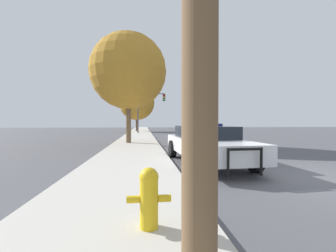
{
  "coord_description": "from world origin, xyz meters",
  "views": [
    {
      "loc": [
        -4.61,
        -5.63,
        1.52
      ],
      "look_at": [
        -2.03,
        17.72,
        1.08
      ],
      "focal_mm": 24.0,
      "sensor_mm": 36.0,
      "label": 1
    }
  ],
  "objects": [
    {
      "name": "ground_plane",
      "position": [
        0.0,
        0.0,
        0.0
      ],
      "size": [
        110.0,
        110.0,
        0.0
      ],
      "primitive_type": "plane",
      "color": "#4F4F54"
    },
    {
      "name": "sidewalk_left",
      "position": [
        -5.1,
        0.0,
        0.07
      ],
      "size": [
        3.0,
        110.0,
        0.13
      ],
      "color": "#BCB7AD",
      "rests_on": "ground_plane"
    },
    {
      "name": "police_car",
      "position": [
        -2.33,
        2.38,
        0.75
      ],
      "size": [
        2.37,
        5.51,
        1.45
      ],
      "rotation": [
        0.0,
        0.0,
        3.2
      ],
      "color": "white",
      "rests_on": "ground_plane"
    },
    {
      "name": "fire_hydrant",
      "position": [
        -4.54,
        -2.7,
        0.55
      ],
      "size": [
        0.58,
        0.25,
        0.79
      ],
      "color": "gold",
      "rests_on": "sidewalk_left"
    },
    {
      "name": "traffic_light",
      "position": [
        -3.89,
        22.52,
        3.7
      ],
      "size": [
        3.49,
        0.35,
        5.06
      ],
      "color": "#424247",
      "rests_on": "sidewalk_left"
    },
    {
      "name": "car_background_oncoming",
      "position": [
        2.71,
        29.81,
        0.72
      ],
      "size": [
        2.1,
        4.62,
        1.35
      ],
      "rotation": [
        0.0,
        0.0,
        3.11
      ],
      "color": "maroon",
      "rests_on": "ground_plane"
    },
    {
      "name": "tree_sidewalk_near",
      "position": [
        -5.58,
        9.47,
        4.87
      ],
      "size": [
        5.04,
        5.04,
        7.27
      ],
      "color": "brown",
      "rests_on": "sidewalk_left"
    },
    {
      "name": "tree_sidewalk_far",
      "position": [
        -5.58,
        29.03,
        4.48
      ],
      "size": [
        5.41,
        5.41,
        7.06
      ],
      "color": "#4C3823",
      "rests_on": "sidewalk_left"
    }
  ]
}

